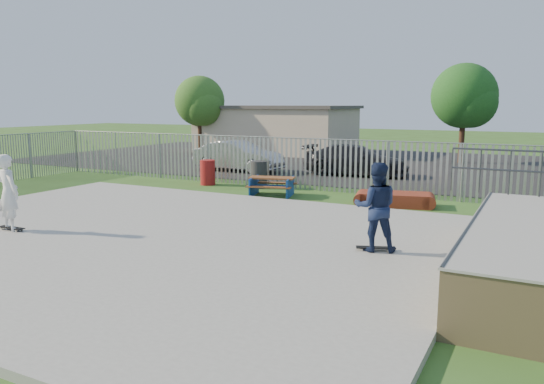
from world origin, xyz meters
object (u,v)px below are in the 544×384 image
at_px(funbox, 395,199).
at_px(skater_navy, 376,207).
at_px(trash_bin_grey, 259,175).
at_px(car_dark, 356,160).
at_px(picnic_table, 272,186).
at_px(skater_white, 8,193).
at_px(trash_bin_red, 208,172).
at_px(car_silver, 238,156).
at_px(tree_left, 200,101).
at_px(tree_mid, 464,96).

distance_m(funbox, skater_navy, 6.25).
distance_m(trash_bin_grey, car_dark, 5.75).
relative_size(picnic_table, skater_white, 0.99).
height_order(trash_bin_red, car_dark, car_dark).
relative_size(car_dark, skater_navy, 2.51).
relative_size(trash_bin_red, skater_navy, 0.53).
xyz_separation_m(car_silver, skater_white, (1.60, -13.84, 0.35)).
height_order(car_silver, tree_left, tree_left).
height_order(car_dark, skater_navy, skater_navy).
bearing_deg(picnic_table, skater_white, -124.76).
relative_size(trash_bin_red, car_silver, 0.23).
distance_m(trash_bin_red, car_silver, 4.52).
bearing_deg(car_dark, funbox, -157.25).
height_order(trash_bin_red, skater_navy, skater_navy).
distance_m(funbox, tree_mid, 14.83).
height_order(picnic_table, trash_bin_grey, trash_bin_grey).
bearing_deg(car_silver, car_dark, -76.36).
distance_m(car_silver, car_dark, 5.79).
relative_size(trash_bin_red, car_dark, 0.21).
relative_size(funbox, skater_white, 1.21).
bearing_deg(skater_white, skater_navy, -154.93).
bearing_deg(picnic_table, skater_navy, -60.76).
height_order(tree_left, skater_white, tree_left).
bearing_deg(skater_white, picnic_table, -100.93).
xyz_separation_m(skater_navy, skater_white, (-8.74, -2.41, 0.00)).
distance_m(funbox, car_dark, 7.46).
height_order(trash_bin_red, trash_bin_grey, trash_bin_grey).
relative_size(car_silver, skater_white, 2.34).
xyz_separation_m(trash_bin_grey, skater_white, (-1.81, -9.75, 0.58)).
xyz_separation_m(picnic_table, car_dark, (0.94, 6.70, 0.37)).
distance_m(car_dark, tree_left, 14.81).
height_order(trash_bin_grey, car_silver, car_silver).
bearing_deg(trash_bin_red, funbox, -6.96).
height_order(picnic_table, skater_navy, skater_navy).
relative_size(skater_navy, skater_white, 1.00).
bearing_deg(car_silver, tree_mid, -43.83).
height_order(picnic_table, car_silver, car_silver).
bearing_deg(trash_bin_red, car_dark, 50.89).
xyz_separation_m(funbox, trash_bin_grey, (-5.79, 1.26, 0.32)).
xyz_separation_m(trash_bin_grey, car_dark, (2.26, 5.28, 0.19)).
xyz_separation_m(funbox, skater_navy, (1.14, -6.08, 0.90)).
height_order(car_silver, skater_white, skater_white).
distance_m(car_silver, tree_left, 10.89).
height_order(funbox, car_silver, car_silver).
height_order(trash_bin_red, tree_left, tree_left).
xyz_separation_m(funbox, tree_mid, (0.03, 14.41, 3.53)).
height_order(tree_left, skater_navy, tree_left).
bearing_deg(tree_left, trash_bin_grey, -46.64).
bearing_deg(trash_bin_red, trash_bin_grey, 7.04).
bearing_deg(tree_mid, funbox, -90.13).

